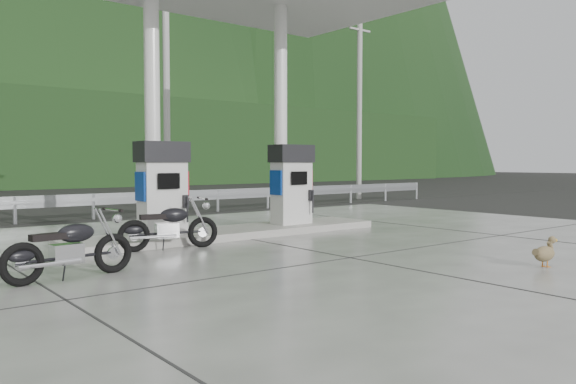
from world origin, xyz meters
TOP-DOWN VIEW (x-y plane):
  - ground at (0.00, 0.00)m, footprint 160.00×160.00m
  - forecourt_apron at (0.00, 0.00)m, footprint 18.00×14.00m
  - pump_island at (0.00, 2.50)m, footprint 7.00×1.40m
  - gas_pump_left at (-1.60, 2.50)m, footprint 0.95×0.55m
  - gas_pump_right at (1.60, 2.50)m, footprint 0.95×0.55m
  - canopy_column_left at (-1.60, 2.90)m, footprint 0.30×0.30m
  - canopy_column_right at (1.60, 2.90)m, footprint 0.30×0.30m
  - guardrail at (0.00, 8.00)m, footprint 26.00×0.16m
  - road at (0.00, 11.50)m, footprint 60.00×7.00m
  - utility_pole_b at (2.00, 9.50)m, footprint 0.22×0.22m
  - utility_pole_c at (11.00, 9.50)m, footprint 0.22×0.22m
  - motorcycle_left at (-4.09, 0.15)m, footprint 1.72×0.70m
  - motorcycle_right at (-1.89, 1.65)m, footprint 1.76×0.87m
  - duck at (1.67, -3.37)m, footprint 0.54×0.17m

SIDE VIEW (x-z plane):
  - ground at x=0.00m, z-range 0.00..0.00m
  - road at x=0.00m, z-range 0.00..0.01m
  - forecourt_apron at x=0.00m, z-range 0.00..0.02m
  - pump_island at x=0.00m, z-range 0.02..0.17m
  - duck at x=1.67m, z-range 0.02..0.40m
  - motorcycle_left at x=-4.09m, z-range 0.02..0.81m
  - motorcycle_right at x=-1.89m, z-range 0.02..0.82m
  - guardrail at x=0.00m, z-range 0.00..1.42m
  - gas_pump_left at x=-1.60m, z-range 0.17..1.97m
  - gas_pump_right at x=1.60m, z-range 0.17..1.97m
  - canopy_column_left at x=-1.60m, z-range 0.17..5.17m
  - canopy_column_right at x=1.60m, z-range 0.17..5.17m
  - utility_pole_b at x=2.00m, z-range 0.00..8.00m
  - utility_pole_c at x=11.00m, z-range 0.00..8.00m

